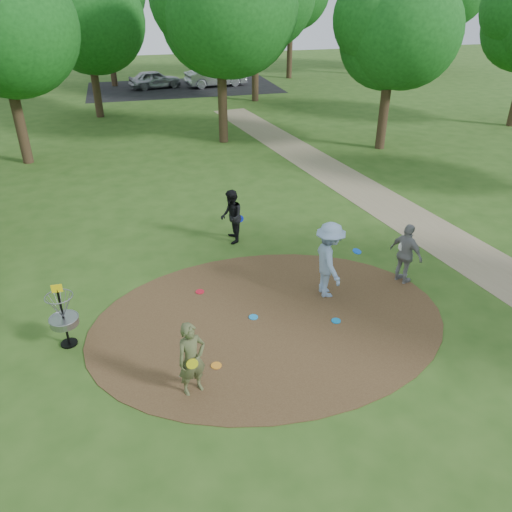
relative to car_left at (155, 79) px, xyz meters
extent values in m
plane|color=#2D5119|center=(0.08, -30.23, -0.65)|extent=(100.00, 100.00, 0.00)
cylinder|color=#47301C|center=(0.08, -30.23, -0.64)|extent=(8.40, 8.40, 0.02)
cube|color=#8C7A5B|center=(6.58, -28.23, -0.64)|extent=(7.55, 39.89, 0.01)
cube|color=black|center=(2.08, -0.23, -0.64)|extent=(14.00, 8.00, 0.01)
imported|color=#4F5632|center=(-1.98, -32.06, 0.15)|extent=(0.67, 0.55, 1.58)
cylinder|color=#CFCB17|center=(-1.99, -32.25, 0.19)|extent=(0.22, 0.05, 0.22)
imported|color=#839FC3|center=(1.81, -29.51, 0.35)|extent=(0.81, 1.33, 1.99)
cylinder|color=blue|center=(2.53, -29.54, 0.51)|extent=(0.31, 0.31, 0.08)
imported|color=black|center=(0.12, -26.01, 0.18)|extent=(0.71, 0.87, 1.65)
cylinder|color=#0C23D6|center=(0.38, -26.02, 0.09)|extent=(0.22, 0.08, 0.22)
imported|color=gray|center=(3.98, -29.46, 0.19)|extent=(0.75, 1.06, 1.66)
cylinder|color=white|center=(3.83, -29.43, 0.42)|extent=(0.23, 0.12, 0.22)
cylinder|color=#1B91DC|center=(-0.26, -30.04, -0.62)|extent=(0.22, 0.22, 0.02)
cylinder|color=#0B7FC3|center=(1.58, -30.68, -0.62)|extent=(0.22, 0.22, 0.02)
cylinder|color=red|center=(-1.31, -28.62, -0.62)|extent=(0.22, 0.22, 0.02)
imported|color=#9DA1A5|center=(0.00, 0.00, 0.00)|extent=(4.03, 2.31, 1.29)
imported|color=#A8ABB0|center=(4.52, -0.42, 0.10)|extent=(4.74, 2.25, 1.50)
cylinder|color=orange|center=(-1.43, -31.49, -0.62)|extent=(0.22, 0.22, 0.02)
cylinder|color=black|center=(-4.42, -29.93, 0.03)|extent=(0.05, 0.05, 1.35)
cylinder|color=black|center=(-4.42, -29.93, -0.63)|extent=(0.36, 0.36, 0.04)
cylinder|color=gray|center=(-4.42, -29.93, -0.03)|extent=(0.60, 0.60, 0.16)
torus|color=gray|center=(-4.42, -29.93, 0.05)|extent=(0.63, 0.63, 0.03)
torus|color=gray|center=(-4.42, -29.93, 0.60)|extent=(0.58, 0.58, 0.02)
cube|color=yellow|center=(-4.42, -29.93, 0.80)|extent=(0.22, 0.02, 0.18)
cylinder|color=#332316|center=(-6.92, -16.23, 1.25)|extent=(0.44, 0.44, 3.80)
cylinder|color=#332316|center=(2.08, -15.23, 1.44)|extent=(0.44, 0.44, 4.18)
sphere|color=#134914|center=(2.08, -15.23, 5.19)|extent=(6.02, 6.02, 6.02)
cylinder|color=#332316|center=(9.08, -18.23, 1.16)|extent=(0.44, 0.44, 3.61)
sphere|color=#134914|center=(9.08, -18.23, 4.28)|extent=(4.79, 4.79, 4.79)
cylinder|color=#332316|center=(-3.92, -8.23, 1.06)|extent=(0.44, 0.44, 3.42)
sphere|color=#134914|center=(-3.92, -8.23, 4.28)|extent=(5.47, 5.47, 5.47)
cylinder|color=#332316|center=(6.08, -6.23, 1.54)|extent=(0.44, 0.44, 4.37)
camera|label=1|loc=(-2.67, -39.38, 6.36)|focal=35.00mm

